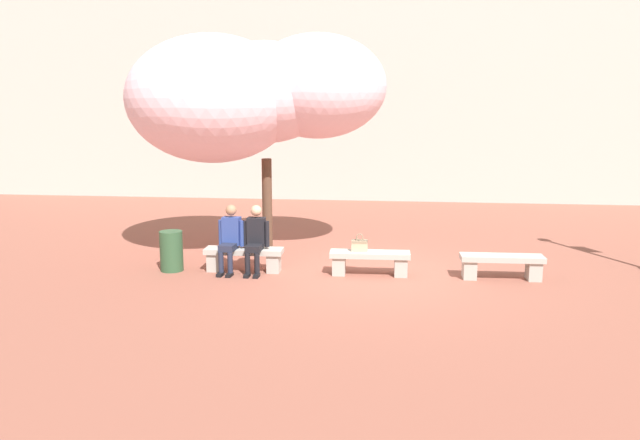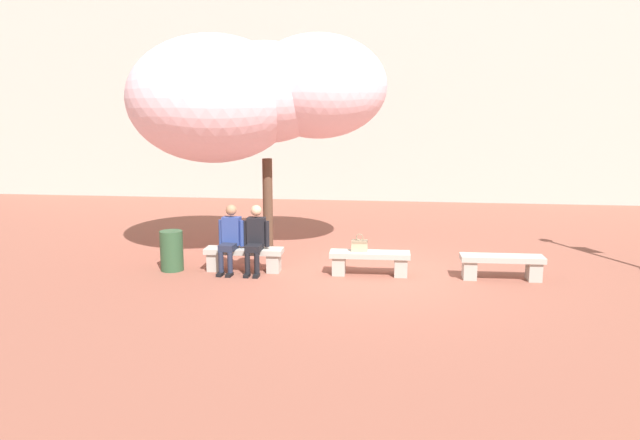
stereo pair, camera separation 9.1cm
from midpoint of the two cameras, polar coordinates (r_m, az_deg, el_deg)
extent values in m
plane|color=#8E5142|center=(11.88, 4.34, -5.02)|extent=(100.00, 100.00, 0.00)
cube|color=#B7B2A8|center=(22.88, 5.75, 15.40)|extent=(28.00, 4.00, 10.32)
cube|color=#ADA89E|center=(12.12, -7.19, -2.82)|extent=(1.51, 0.46, 0.10)
cube|color=#ADA89E|center=(12.31, -9.82, -3.76)|extent=(0.25, 0.35, 0.35)
cube|color=#ADA89E|center=(12.06, -4.45, -3.93)|extent=(0.25, 0.35, 0.35)
cube|color=#ADA89E|center=(11.78, 4.36, -3.15)|extent=(1.51, 0.46, 0.10)
cube|color=#ADA89E|center=(11.86, 1.53, -4.15)|extent=(0.25, 0.35, 0.35)
cube|color=#ADA89E|center=(11.84, 7.17, -4.25)|extent=(0.25, 0.35, 0.35)
cube|color=#ADA89E|center=(11.94, 16.09, -3.35)|extent=(1.51, 0.46, 0.10)
cube|color=#ADA89E|center=(11.90, 13.28, -4.38)|extent=(0.25, 0.35, 0.35)
cube|color=#ADA89E|center=(12.12, 18.75, -4.39)|extent=(0.25, 0.35, 0.35)
cube|color=black|center=(11.91, -9.32, -4.94)|extent=(0.11, 0.23, 0.06)
cylinder|color=#23283D|center=(11.91, -9.26, -3.89)|extent=(0.10, 0.10, 0.42)
cube|color=black|center=(11.85, -8.50, -4.99)|extent=(0.11, 0.23, 0.06)
cylinder|color=#23283D|center=(11.85, -8.43, -3.94)|extent=(0.10, 0.10, 0.42)
cube|color=#23283D|center=(11.99, -8.60, -2.46)|extent=(0.31, 0.42, 0.12)
cube|color=#2D4289|center=(12.13, -8.30, -0.99)|extent=(0.35, 0.24, 0.54)
sphere|color=#A37556|center=(12.06, -8.35, 0.90)|extent=(0.21, 0.21, 0.21)
cylinder|color=#2D4289|center=(12.19, -9.26, -1.15)|extent=(0.09, 0.09, 0.50)
cylinder|color=#2D4289|center=(12.06, -7.38, -1.23)|extent=(0.09, 0.09, 0.50)
cube|color=black|center=(11.78, -6.91, -5.06)|extent=(0.10, 0.22, 0.06)
cylinder|color=black|center=(11.78, -6.86, -4.00)|extent=(0.10, 0.10, 0.42)
cube|color=black|center=(11.74, -6.05, -5.09)|extent=(0.10, 0.22, 0.06)
cylinder|color=black|center=(11.74, -6.01, -4.03)|extent=(0.10, 0.10, 0.42)
cube|color=black|center=(11.86, -6.26, -2.54)|extent=(0.28, 0.40, 0.12)
cube|color=black|center=(12.02, -6.05, -1.05)|extent=(0.34, 0.22, 0.54)
sphere|color=tan|center=(11.94, -6.09, 0.86)|extent=(0.21, 0.21, 0.21)
cylinder|color=black|center=(12.05, -7.04, -1.23)|extent=(0.09, 0.09, 0.50)
cylinder|color=black|center=(11.96, -5.09, -1.28)|extent=(0.09, 0.09, 0.50)
cube|color=tan|center=(11.76, 3.42, -2.35)|extent=(0.30, 0.14, 0.22)
cube|color=gray|center=(11.74, 3.42, -1.93)|extent=(0.30, 0.15, 0.04)
torus|color=#807259|center=(11.73, 3.43, -1.59)|extent=(0.14, 0.02, 0.14)
cylinder|color=#513828|center=(13.49, -5.04, 1.28)|extent=(0.21, 0.21, 2.05)
ellipsoid|color=#F4CCDB|center=(13.32, -5.21, 11.54)|extent=(2.80, 2.60, 2.10)
ellipsoid|color=#F4CCDB|center=(13.35, -9.97, 10.85)|extent=(3.52, 3.76, 2.64)
ellipsoid|color=#F4CCDB|center=(13.38, -0.44, 12.12)|extent=(2.91, 2.79, 2.18)
cylinder|color=#2D5133|center=(12.41, -13.63, -2.77)|extent=(0.44, 0.44, 0.78)
camera|label=1|loc=(0.05, -90.22, -0.04)|focal=35.00mm
camera|label=2|loc=(0.05, 89.78, 0.04)|focal=35.00mm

